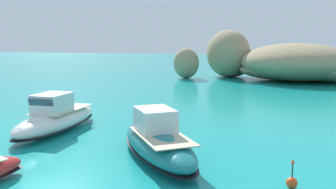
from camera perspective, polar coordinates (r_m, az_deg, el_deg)
islet_large at (r=71.43m, az=20.93°, el=4.35°), size 29.12×27.71×7.03m
islet_small at (r=74.55m, az=8.90°, el=6.18°), size 17.30×16.22×9.70m
motorboat_white at (r=30.02m, az=-17.48°, el=-3.69°), size 3.99×10.85×3.13m
motorboat_teal at (r=22.25m, az=-1.73°, el=-7.56°), size 8.93×9.90×3.03m
channel_buoy at (r=18.95m, az=19.26°, el=-13.08°), size 0.56×0.56×1.48m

